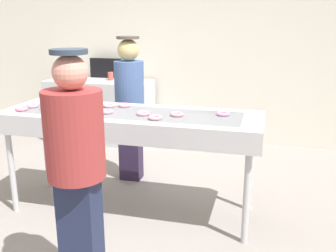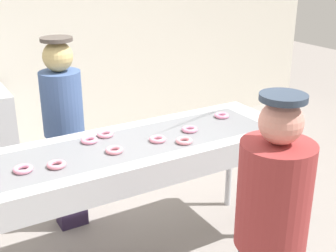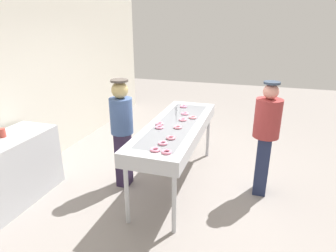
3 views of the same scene
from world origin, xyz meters
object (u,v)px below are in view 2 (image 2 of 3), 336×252
Objects in this scene: strawberry_donut_8 at (222,116)px; strawberry_donut_3 at (184,141)px; strawberry_donut_0 at (56,165)px; customer_waiting at (270,231)px; fryer_conveyor at (135,154)px; strawberry_donut_4 at (114,150)px; strawberry_donut_9 at (190,129)px; worker_baker at (64,124)px; strawberry_donut_10 at (158,139)px; strawberry_donut_1 at (23,169)px; strawberry_donut_6 at (89,140)px; strawberry_donut_5 at (105,134)px.

strawberry_donut_3 is at bearing -151.98° from strawberry_donut_8.
customer_waiting reaches higher than strawberry_donut_0.
strawberry_donut_4 reaches higher than fryer_conveyor.
customer_waiting is at bearing -84.71° from fryer_conveyor.
strawberry_donut_9 is 1.06m from worker_baker.
fryer_conveyor is 20.22× the size of strawberry_donut_10.
worker_baker reaches higher than strawberry_donut_9.
customer_waiting reaches higher than strawberry_donut_1.
strawberry_donut_1 and strawberry_donut_4 have the same top height.
strawberry_donut_1 is at bearing 167.89° from strawberry_donut_0.
strawberry_donut_9 is 1.00× the size of strawberry_donut_10.
worker_baker is at bearing 90.18° from strawberry_donut_6.
strawberry_donut_8 is (1.04, 0.19, 0.00)m from strawberry_donut_4.
customer_waiting is at bearing -74.62° from strawberry_donut_6.
strawberry_donut_5 is at bearing 122.42° from fryer_conveyor.
strawberry_donut_8 is at bearing -2.83° from strawberry_donut_6.
strawberry_donut_0 is 1.00× the size of strawberry_donut_9.
fryer_conveyor is 20.22× the size of strawberry_donut_6.
strawberry_donut_3 reaches higher than fryer_conveyor.
customer_waiting is (-0.33, -1.25, -0.05)m from strawberry_donut_9.
strawberry_donut_10 is (0.75, 0.04, 0.00)m from strawberry_donut_0.
strawberry_donut_4 is at bearing -156.79° from fryer_conveyor.
strawberry_donut_1 is 1.00× the size of strawberry_donut_10.
strawberry_donut_4 is 1.22m from customer_waiting.
strawberry_donut_3 is at bearing -6.36° from strawberry_donut_1.
strawberry_donut_1 reaches higher than fryer_conveyor.
strawberry_donut_0 is 1.00× the size of strawberry_donut_5.
strawberry_donut_0 is at bearing -176.96° from strawberry_donut_10.
strawberry_donut_3 is 0.58m from strawberry_donut_5.
strawberry_donut_1 is 0.94m from strawberry_donut_10.
strawberry_donut_1 and strawberry_donut_10 have the same top height.
strawberry_donut_6 is 0.75m from strawberry_donut_9.
strawberry_donut_5 is 0.07× the size of customer_waiting.
strawberry_donut_5 is 0.15m from strawberry_donut_6.
fryer_conveyor is 0.80m from worker_baker.
strawberry_donut_6 is 1.00× the size of strawberry_donut_9.
strawberry_donut_1 is at bearing 173.64° from strawberry_donut_3.
strawberry_donut_6 is at bearing 104.96° from worker_baker.
fryer_conveyor is at bearing 148.38° from strawberry_donut_3.
strawberry_donut_1 is 1.00× the size of strawberry_donut_8.
fryer_conveyor is 0.27m from strawberry_donut_5.
strawberry_donut_8 is at bearing 10.46° from strawberry_donut_4.
customer_waiting is (0.39, -1.43, -0.05)m from strawberry_donut_6.
strawberry_donut_10 is at bearing -166.08° from strawberry_donut_8.
strawberry_donut_9 is (0.15, 0.16, 0.00)m from strawberry_donut_3.
strawberry_donut_4 is at bearing 96.72° from customer_waiting.
strawberry_donut_4 is at bearing -169.54° from strawberry_donut_8.
strawberry_donut_9 is at bearing 4.65° from strawberry_donut_0.
strawberry_donut_5 is at bearing 22.51° from strawberry_donut_1.
strawberry_donut_9 is at bearing -2.34° from fryer_conveyor.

